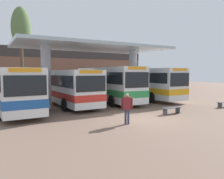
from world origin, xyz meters
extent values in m
plane|color=#755B4C|center=(0.00, 0.00, 0.00)|extent=(100.00, 100.00, 0.00)
cube|color=brown|center=(0.00, 27.69, 3.61)|extent=(40.00, 0.50, 7.23)
cube|color=#332D2D|center=(0.00, 27.69, 6.36)|extent=(40.00, 0.58, 1.73)
cylinder|color=silver|center=(-4.27, 7.17, 2.53)|extent=(0.77, 0.77, 5.07)
cylinder|color=silver|center=(4.27, 7.17, 2.53)|extent=(0.77, 0.77, 5.07)
cube|color=#9EB2BC|center=(0.00, 7.17, 5.19)|extent=(13.53, 6.39, 0.24)
cube|color=white|center=(-6.75, 7.72, 1.76)|extent=(2.85, 11.35, 2.87)
cube|color=black|center=(-6.75, 7.72, 2.30)|extent=(2.88, 10.90, 0.92)
cube|color=#1E519E|center=(-6.75, 7.72, 1.11)|extent=(2.90, 11.39, 0.52)
cube|color=black|center=(-6.55, 2.06, 2.19)|extent=(2.26, 0.14, 1.15)
cube|color=orange|center=(-6.55, 2.06, 3.05)|extent=(1.72, 0.11, 0.22)
cylinder|color=black|center=(-5.40, 4.27, 0.50)|extent=(0.32, 1.00, 0.99)
cylinder|color=black|center=(-5.64, 10.86, 0.50)|extent=(0.32, 1.00, 0.99)
cube|color=white|center=(-2.20, 8.72, 1.71)|extent=(2.65, 11.05, 2.80)
cube|color=black|center=(-2.20, 8.72, 2.24)|extent=(2.68, 10.61, 0.90)
cube|color=red|center=(-2.20, 8.72, 1.08)|extent=(2.69, 11.09, 0.50)
cube|color=black|center=(-2.10, 3.19, 2.13)|extent=(2.26, 0.10, 1.12)
cube|color=orange|center=(-2.10, 3.19, 2.97)|extent=(1.72, 0.08, 0.22)
cylinder|color=black|center=(-3.36, 5.29, 0.48)|extent=(0.30, 0.97, 0.97)
cylinder|color=black|center=(-0.91, 5.33, 0.48)|extent=(0.30, 0.97, 0.97)
cylinder|color=black|center=(-3.48, 11.73, 0.48)|extent=(0.30, 0.97, 0.97)
cylinder|color=black|center=(-1.03, 11.77, 0.48)|extent=(0.30, 0.97, 0.97)
cube|color=white|center=(2.06, 8.49, 1.87)|extent=(2.69, 10.46, 3.09)
cube|color=black|center=(2.06, 8.49, 2.45)|extent=(2.72, 10.05, 0.99)
cube|color=#2D934C|center=(2.06, 8.49, 1.17)|extent=(2.73, 10.50, 0.56)
cube|color=black|center=(1.92, 3.26, 2.33)|extent=(2.22, 0.12, 1.24)
cube|color=orange|center=(1.92, 3.26, 3.27)|extent=(1.69, 0.10, 0.22)
cylinder|color=black|center=(0.77, 5.30, 0.50)|extent=(0.31, 1.00, 0.99)
cylinder|color=black|center=(3.18, 5.23, 0.50)|extent=(0.31, 1.00, 0.99)
cylinder|color=black|center=(0.94, 11.38, 0.50)|extent=(0.31, 1.00, 0.99)
cylinder|color=black|center=(3.35, 11.32, 0.50)|extent=(0.31, 1.00, 0.99)
cube|color=silver|center=(6.39, 9.35, 1.84)|extent=(2.81, 12.41, 2.98)
cube|color=black|center=(6.39, 9.35, 2.41)|extent=(2.83, 11.92, 0.96)
cube|color=orange|center=(6.39, 9.35, 1.17)|extent=(2.85, 12.46, 0.54)
cube|color=black|center=(6.52, 3.14, 2.29)|extent=(2.33, 0.11, 1.19)
cube|color=orange|center=(6.52, 3.14, 3.19)|extent=(1.77, 0.09, 0.22)
cylinder|color=black|center=(5.20, 5.49, 0.54)|extent=(0.30, 1.08, 1.07)
cylinder|color=black|center=(7.74, 5.54, 0.54)|extent=(0.30, 1.08, 1.07)
cylinder|color=black|center=(5.04, 12.72, 0.54)|extent=(0.30, 1.08, 1.07)
cylinder|color=black|center=(7.58, 12.77, 0.54)|extent=(0.30, 1.08, 1.07)
cube|color=#4C5156|center=(8.30, 0.39, 0.21)|extent=(0.07, 0.37, 0.42)
cube|color=#4C5156|center=(2.80, 0.39, 0.44)|extent=(1.52, 0.44, 0.04)
cube|color=#4C5156|center=(2.19, 0.39, 0.21)|extent=(0.07, 0.37, 0.42)
cube|color=#4C5156|center=(3.41, 0.39, 0.21)|extent=(0.07, 0.37, 0.42)
cylinder|color=#333856|center=(-1.69, -0.55, 0.42)|extent=(0.17, 0.17, 0.84)
cylinder|color=#333856|center=(-1.56, -0.64, 0.42)|extent=(0.17, 0.17, 0.84)
cube|color=maroon|center=(-1.63, -0.59, 1.19)|extent=(0.52, 0.45, 0.70)
sphere|color=tan|center=(-1.63, -0.59, 1.64)|extent=(0.19, 0.19, 0.19)
cylinder|color=maroon|center=(-1.86, -0.45, 1.20)|extent=(0.13, 0.13, 0.60)
cylinder|color=maroon|center=(-1.39, -0.74, 1.20)|extent=(0.13, 0.13, 0.60)
cylinder|color=#473A2B|center=(-4.53, 18.75, 3.55)|extent=(0.39, 0.39, 7.09)
ellipsoid|color=#516B3D|center=(-4.53, 18.75, 8.49)|extent=(2.31, 2.31, 5.08)
cube|color=maroon|center=(7.09, 23.80, 0.79)|extent=(4.53, 1.87, 1.11)
cube|color=#1E2328|center=(7.09, 23.80, 1.64)|extent=(2.50, 1.69, 0.60)
cylinder|color=black|center=(8.46, 24.72, 0.33)|extent=(0.67, 0.23, 0.67)
cylinder|color=black|center=(8.50, 22.94, 0.33)|extent=(0.67, 0.23, 0.67)
cylinder|color=black|center=(5.68, 24.66, 0.33)|extent=(0.67, 0.23, 0.67)
cylinder|color=black|center=(5.71, 22.88, 0.33)|extent=(0.67, 0.23, 0.67)
camera|label=1|loc=(-8.40, -10.72, 2.90)|focal=35.00mm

